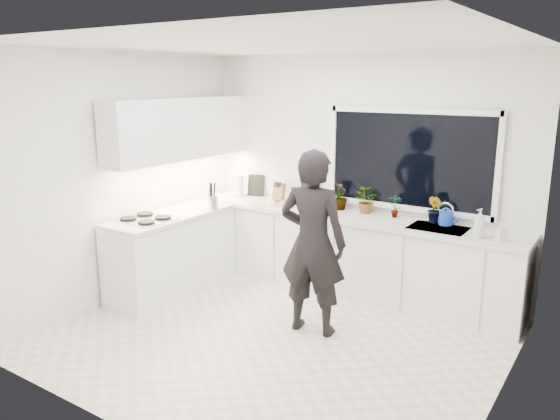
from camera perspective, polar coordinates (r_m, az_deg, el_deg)
The scene contains 25 objects.
floor at distance 5.35m, azimuth -0.56°, elevation -13.31°, with size 4.00×3.50×0.02m, color beige.
wall_back at distance 6.40m, azimuth 8.35°, elevation 3.87°, with size 4.00×0.02×2.70m, color white.
wall_left at distance 6.23m, azimuth -16.07°, elevation 3.23°, with size 0.02×3.50×2.70m, color white.
wall_right at distance 4.14m, azimuth 23.06°, elevation -2.36°, with size 0.02×3.50×2.70m, color white.
ceiling at distance 4.79m, azimuth -0.64°, elevation 17.16°, with size 4.00×3.50×0.02m, color white.
window at distance 6.11m, azimuth 13.37°, elevation 5.09°, with size 1.80×0.02×1.00m, color black.
base_cabinets_back at distance 6.34m, azimuth 6.85°, elevation -4.64°, with size 3.92×0.58×0.88m, color white.
base_cabinets_left at distance 6.43m, azimuth -11.20°, elevation -4.55°, with size 0.58×1.60×0.88m, color white.
countertop_back at distance 6.21m, azimuth 6.93°, elevation -0.63°, with size 3.94×0.62×0.04m, color silver.
countertop_left at distance 6.31m, azimuth -11.39°, elevation -0.57°, with size 0.62×1.60×0.04m, color silver.
upper_cabinets at distance 6.48m, azimuth -10.34°, elevation 8.38°, with size 0.34×2.10×0.70m, color white.
sink at distance 5.85m, azimuth 16.18°, elevation -2.27°, with size 0.58×0.42×0.14m, color silver.
faucet at distance 5.99m, azimuth 16.87°, elevation -0.35°, with size 0.03×0.03×0.22m, color silver.
stovetop at distance 6.08m, azimuth -13.86°, elevation -0.89°, with size 0.56×0.48×0.03m, color black.
person at distance 5.18m, azimuth 3.43°, elevation -3.45°, with size 0.65×0.43×1.79m, color black.
pizza_tray at distance 6.52m, azimuth 1.37°, elevation 0.47°, with size 0.45×0.33×0.03m, color silver.
pizza at distance 6.51m, azimuth 1.37°, elevation 0.61°, with size 0.41×0.29×0.01m, color #B33A17.
watering_can at distance 5.96m, azimuth 16.92°, elevation -0.88°, with size 0.14×0.14×0.13m, color blue.
paper_towel_roll at distance 7.11m, azimuth -4.27°, elevation 2.48°, with size 0.11×0.11×0.26m, color white.
knife_block at distance 6.81m, azimuth -0.11°, elevation 1.85°, with size 0.13×0.10×0.22m, color olive.
utensil_crock at distance 6.44m, azimuth -7.06°, elevation 0.80°, with size 0.13×0.13×0.16m, color #B3B3B7.
picture_frame_large at distance 7.12m, azimuth -2.53°, elevation 2.60°, with size 0.22×0.02×0.28m, color black.
picture_frame_small at distance 6.68m, azimuth 3.12°, elevation 1.95°, with size 0.25×0.02×0.30m, color black.
herb_plants at distance 6.22m, azimuth 9.56°, elevation 0.91°, with size 1.36×0.25×0.32m.
soap_bottles at distance 5.54m, azimuth 20.63°, elevation -1.54°, with size 0.33×0.14×0.29m.
Camera 1 is at (2.70, -3.95, 2.40)m, focal length 35.00 mm.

